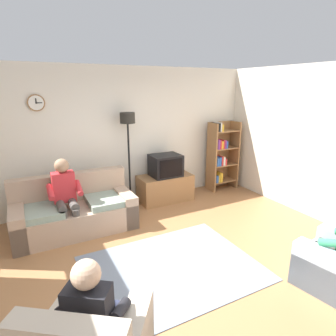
% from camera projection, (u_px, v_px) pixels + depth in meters
% --- Properties ---
extents(ground_plane, '(12.00, 12.00, 0.00)m').
position_uv_depth(ground_plane, '(190.00, 268.00, 3.75)').
color(ground_plane, '#9E6B42').
extents(back_wall_assembly, '(6.20, 0.17, 2.70)m').
position_uv_depth(back_wall_assembly, '(121.00, 137.00, 5.65)').
color(back_wall_assembly, silver).
rests_on(back_wall_assembly, ground_plane).
extents(couch, '(1.90, 0.89, 0.90)m').
position_uv_depth(couch, '(75.00, 212.00, 4.70)').
color(couch, tan).
rests_on(couch, ground_plane).
extents(tv_stand, '(1.10, 0.56, 0.55)m').
position_uv_depth(tv_stand, '(165.00, 188.00, 5.94)').
color(tv_stand, olive).
rests_on(tv_stand, ground_plane).
extents(tv, '(0.60, 0.49, 0.44)m').
position_uv_depth(tv, '(166.00, 165.00, 5.79)').
color(tv, black).
rests_on(tv, tv_stand).
extents(bookshelf, '(0.68, 0.36, 1.57)m').
position_uv_depth(bookshelf, '(221.00, 155.00, 6.51)').
color(bookshelf, olive).
rests_on(bookshelf, ground_plane).
extents(floor_lamp, '(0.28, 0.28, 1.85)m').
position_uv_depth(floor_lamp, '(128.00, 134.00, 5.38)').
color(floor_lamp, black).
rests_on(floor_lamp, ground_plane).
extents(area_rug, '(2.20, 1.70, 0.01)m').
position_uv_depth(area_rug, '(172.00, 268.00, 3.75)').
color(area_rug, slate).
rests_on(area_rug, ground_plane).
extents(person_on_couch, '(0.51, 0.54, 1.24)m').
position_uv_depth(person_on_couch, '(65.00, 194.00, 4.44)').
color(person_on_couch, red).
rests_on(person_on_couch, ground_plane).
extents(person_in_left_armchair, '(0.62, 0.64, 1.12)m').
position_uv_depth(person_in_left_armchair, '(94.00, 312.00, 2.23)').
color(person_in_left_armchair, black).
rests_on(person_in_left_armchair, ground_plane).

